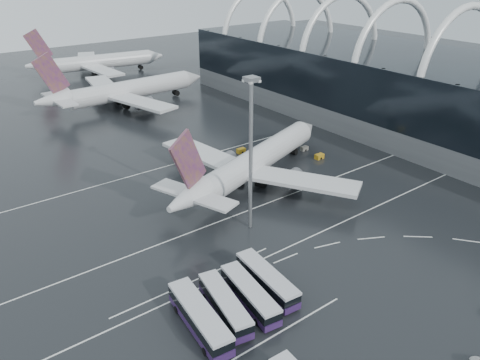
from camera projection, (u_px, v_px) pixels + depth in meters
ground at (308, 229)px, 84.44m from camera, size 420.00×420.00×0.00m
terminal at (422, 92)px, 127.23m from camera, size 42.00×160.00×34.90m
lane_marking_near at (316, 234)px, 83.00m from camera, size 120.00×0.25×0.01m
lane_marking_mid at (266, 204)px, 93.04m from camera, size 120.00×0.25×0.01m
lane_marking_far at (192, 159)px, 113.12m from camera, size 120.00×0.25×0.01m
bus_bay_line_south at (262, 343)px, 59.96m from camera, size 28.00×0.25×0.01m
bus_bay_line_north at (196, 280)px, 71.44m from camera, size 28.00×0.25×0.01m
airliner_main at (252, 163)px, 99.42m from camera, size 53.36×46.27×18.57m
airliner_gate_b at (123, 91)px, 149.68m from camera, size 57.59×51.83×20.02m
airliner_gate_c at (96, 63)px, 189.02m from camera, size 54.99×50.26×19.59m
bus_row_near_a at (200, 318)px, 61.43m from camera, size 4.65×13.98×3.38m
bus_row_near_b at (225, 305)px, 63.97m from camera, size 5.06×12.71×3.06m
bus_row_near_c at (250, 294)px, 65.85m from camera, size 4.49×12.78×3.08m
bus_row_near_d at (267, 279)px, 68.79m from camera, size 4.05×12.96×3.14m
floodlight_mast at (251, 138)px, 77.78m from camera, size 2.11×2.11×27.50m
gse_cart_belly_a at (319, 156)px, 113.12m from camera, size 2.19×1.30×1.20m
gse_cart_belly_d at (304, 148)px, 117.94m from camera, size 1.91×1.13×1.04m
gse_cart_belly_e at (241, 151)px, 116.49m from camera, size 2.12×1.25×1.16m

